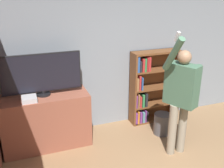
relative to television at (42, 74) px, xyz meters
name	(u,v)px	position (x,y,z in m)	size (l,w,h in m)	color
wall_back	(123,54)	(1.50, 0.34, 0.11)	(6.44, 0.06, 2.70)	gray
tv_ledge	(46,121)	(0.00, -0.03, -0.80)	(1.38, 0.57, 0.89)	#93513D
television	(42,74)	(0.00, 0.00, 0.00)	(1.22, 0.22, 0.67)	black
game_console	(29,99)	(-0.23, -0.16, -0.32)	(0.22, 0.23, 0.07)	silver
bookshelf	(150,88)	(1.98, 0.16, -0.56)	(0.93, 0.28, 1.40)	brown
person	(181,93)	(1.89, -0.95, -0.22)	(0.62, 0.58, 1.98)	gray
waste_bin	(162,124)	(1.97, -0.38, -1.05)	(0.30, 0.30, 0.38)	#4C4C51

